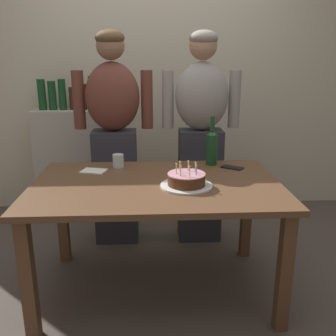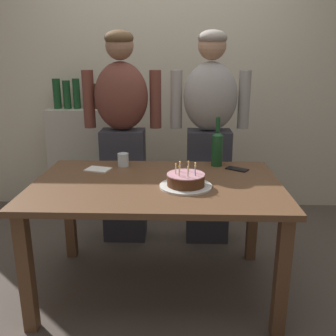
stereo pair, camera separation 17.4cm
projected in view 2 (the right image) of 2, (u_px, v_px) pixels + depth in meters
name	position (u px, v px, depth m)	size (l,w,h in m)	color
ground_plane	(158.00, 288.00, 2.48)	(10.00, 10.00, 0.00)	#564C44
back_wall	(166.00, 75.00, 3.60)	(5.20, 0.10, 2.60)	beige
dining_table	(157.00, 197.00, 2.30)	(1.50, 0.96, 0.74)	brown
birthday_cake	(186.00, 181.00, 2.17)	(0.31, 0.31, 0.14)	white
water_glass_near	(123.00, 160.00, 2.59)	(0.08, 0.08, 0.09)	silver
wine_bottle	(217.00, 147.00, 2.58)	(0.08, 0.08, 0.34)	#194723
cell_phone	(237.00, 169.00, 2.52)	(0.14, 0.07, 0.01)	black
napkin_stack	(98.00, 169.00, 2.51)	(0.16, 0.12, 0.01)	white
person_man_bearded	(123.00, 136.00, 2.95)	(0.61, 0.27, 1.66)	#33333D
person_woman_cardigan	(209.00, 136.00, 2.93)	(0.61, 0.27, 1.66)	#33333D
shelf_cabinet	(86.00, 158.00, 3.63)	(0.65, 0.30, 1.31)	beige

